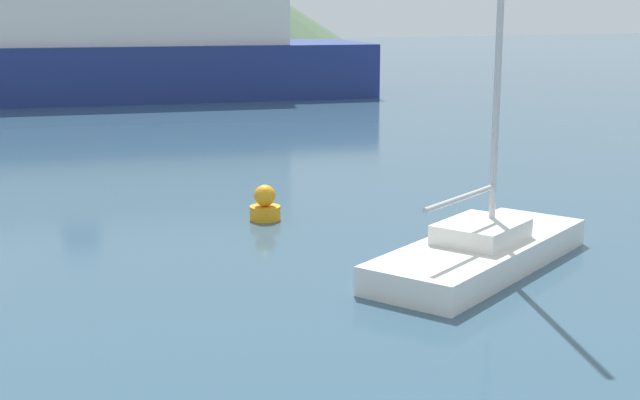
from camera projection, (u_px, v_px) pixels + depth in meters
The scene contains 3 objects.
sailboat_middle at pixel (481, 247), 15.54m from camera, with size 5.41×4.15×7.60m.
ferry_distant at pixel (70, 45), 43.68m from camera, with size 30.27×11.65×7.57m.
buoy_marker at pixel (265, 205), 19.05m from camera, with size 0.66×0.66×0.76m.
Camera 1 is at (-5.21, 0.11, 4.49)m, focal length 50.00 mm.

